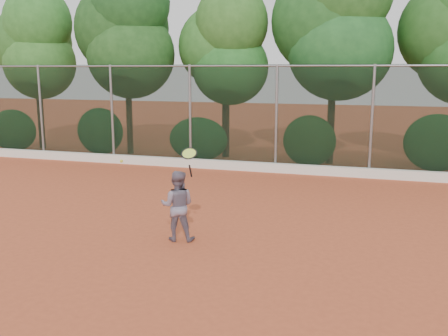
# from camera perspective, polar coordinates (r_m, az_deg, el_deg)

# --- Properties ---
(ground) EXTENTS (80.00, 80.00, 0.00)m
(ground) POSITION_cam_1_polar(r_m,az_deg,el_deg) (10.16, -1.62, -7.99)
(ground) COLOR #BA4E2C
(ground) RESTS_ON ground
(concrete_curb) EXTENTS (24.00, 0.20, 0.30)m
(concrete_curb) POSITION_cam_1_polar(r_m,az_deg,el_deg) (16.53, 5.77, 0.03)
(concrete_curb) COLOR white
(concrete_curb) RESTS_ON ground
(tennis_player) EXTENTS (0.77, 0.65, 1.40)m
(tennis_player) POSITION_cam_1_polar(r_m,az_deg,el_deg) (9.89, -5.34, -4.31)
(tennis_player) COLOR slate
(tennis_player) RESTS_ON ground
(chainlink_fence) EXTENTS (24.09, 0.09, 3.50)m
(chainlink_fence) POSITION_cam_1_polar(r_m,az_deg,el_deg) (16.46, 6.00, 5.99)
(chainlink_fence) COLOR black
(chainlink_fence) RESTS_ON ground
(foliage_backdrop) EXTENTS (23.70, 3.63, 7.55)m
(foliage_backdrop) POSITION_cam_1_polar(r_m,az_deg,el_deg) (18.47, 5.63, 14.46)
(foliage_backdrop) COLOR #402518
(foliage_backdrop) RESTS_ON ground
(tennis_racket) EXTENTS (0.34, 0.32, 0.59)m
(tennis_racket) POSITION_cam_1_polar(r_m,az_deg,el_deg) (9.38, -3.99, 1.44)
(tennis_racket) COLOR black
(tennis_racket) RESTS_ON ground
(tennis_ball_in_flight) EXTENTS (0.07, 0.07, 0.07)m
(tennis_ball_in_flight) POSITION_cam_1_polar(r_m,az_deg,el_deg) (10.62, -11.64, 0.78)
(tennis_ball_in_flight) COLOR gold
(tennis_ball_in_flight) RESTS_ON ground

